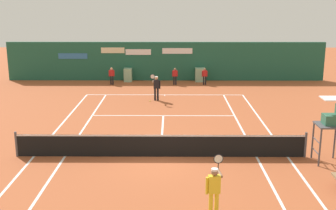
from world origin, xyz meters
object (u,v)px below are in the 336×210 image
at_px(player_near_side, 214,187).
at_px(ball_kid_right_post, 112,75).
at_px(umpire_chair, 330,122).
at_px(ball_kid_centre_post, 175,75).
at_px(tennis_ball_mid_court, 153,137).
at_px(ball_kid_left_post, 205,75).
at_px(tennis_ball_near_service_line, 150,101).
at_px(player_on_baseline, 156,86).

height_order(player_near_side, ball_kid_right_post, player_near_side).
xyz_separation_m(umpire_chair, ball_kid_centre_post, (-5.99, 15.77, -0.96)).
bearing_deg(tennis_ball_mid_court, player_near_side, -74.10).
bearing_deg(player_near_side, tennis_ball_mid_court, 100.41).
height_order(ball_kid_left_post, tennis_ball_near_service_line, ball_kid_left_post).
bearing_deg(ball_kid_centre_post, player_on_baseline, 66.97).
distance_m(ball_kid_right_post, tennis_ball_mid_court, 13.27).
xyz_separation_m(umpire_chair, tennis_ball_mid_court, (-7.12, 3.03, -1.67)).
relative_size(ball_kid_left_post, tennis_ball_near_service_line, 18.81).
bearing_deg(umpire_chair, player_near_side, 131.98).
height_order(player_near_side, ball_kid_left_post, player_near_side).
height_order(player_near_side, tennis_ball_near_service_line, player_near_side).
xyz_separation_m(ball_kid_left_post, tennis_ball_near_service_line, (-3.88, -5.46, -0.70)).
bearing_deg(player_on_baseline, ball_kid_right_post, -56.44).
xyz_separation_m(ball_kid_centre_post, tennis_ball_near_service_line, (-1.63, -5.46, -0.71)).
relative_size(umpire_chair, player_near_side, 1.47).
bearing_deg(ball_kid_right_post, player_on_baseline, 121.91).
height_order(ball_kid_centre_post, tennis_ball_near_service_line, ball_kid_centre_post).
distance_m(ball_kid_centre_post, ball_kid_left_post, 2.25).
xyz_separation_m(umpire_chair, player_on_baseline, (-7.22, 10.61, -0.75)).
bearing_deg(tennis_ball_near_service_line, tennis_ball_mid_court, -86.08).
height_order(umpire_chair, ball_kid_left_post, umpire_chair).
bearing_deg(ball_kid_left_post, ball_kid_right_post, -4.50).
bearing_deg(tennis_ball_near_service_line, ball_kid_centre_post, 73.36).
bearing_deg(tennis_ball_mid_court, umpire_chair, -23.05).
relative_size(umpire_chair, tennis_ball_near_service_line, 39.06).
bearing_deg(player_on_baseline, ball_kid_left_post, -124.95).
height_order(player_on_baseline, tennis_ball_near_service_line, player_on_baseline).
height_order(player_near_side, tennis_ball_mid_court, player_near_side).
height_order(tennis_ball_mid_court, tennis_ball_near_service_line, same).
bearing_deg(player_on_baseline, ball_kid_centre_post, -104.42).
bearing_deg(umpire_chair, tennis_ball_mid_court, 66.95).
bearing_deg(tennis_ball_near_service_line, ball_kid_left_post, 54.62).
bearing_deg(player_near_side, umpire_chair, 36.49).
xyz_separation_m(ball_kid_right_post, tennis_ball_near_service_line, (3.15, -5.46, -0.72)).
distance_m(ball_kid_centre_post, ball_kid_right_post, 4.78).
relative_size(player_on_baseline, ball_kid_left_post, 1.41).
bearing_deg(player_near_side, ball_kid_centre_post, 87.36).
distance_m(umpire_chair, ball_kid_right_post, 19.12).
distance_m(player_on_baseline, ball_kid_right_post, 6.26).
height_order(player_on_baseline, ball_kid_right_post, player_on_baseline).
relative_size(umpire_chair, player_on_baseline, 1.47).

